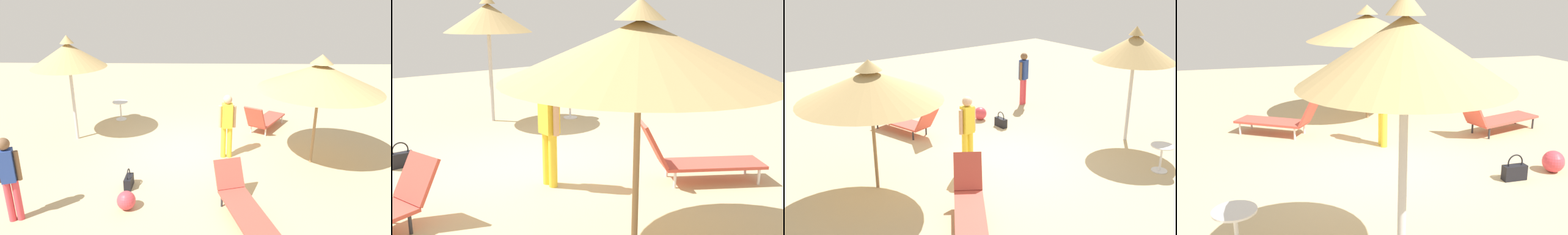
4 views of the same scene
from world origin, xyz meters
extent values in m
cube|color=tan|center=(0.00, 0.00, -0.05)|extent=(24.00, 24.00, 0.10)
cylinder|color=olive|center=(3.05, -0.53, 1.08)|extent=(0.07, 0.07, 2.16)
cone|color=tan|center=(3.05, -0.53, 2.21)|extent=(2.89, 2.89, 0.62)
cone|color=tan|center=(3.05, -0.53, 2.62)|extent=(0.52, 0.52, 0.22)
cylinder|color=#B2B2B7|center=(-3.34, 0.87, 1.22)|extent=(0.09, 0.09, 2.45)
cone|color=tan|center=(-3.34, 0.87, 2.44)|extent=(2.03, 2.03, 0.65)
cube|color=#CC4C3F|center=(2.34, 1.83, 0.28)|extent=(1.31, 1.62, 0.05)
cylinder|color=silver|center=(2.50, 2.51, 0.13)|extent=(0.04, 0.04, 0.25)
cylinder|color=silver|center=(2.89, 2.26, 0.13)|extent=(0.04, 0.04, 0.25)
cylinder|color=silver|center=(1.79, 1.41, 0.13)|extent=(0.04, 0.04, 0.25)
cylinder|color=silver|center=(2.18, 1.16, 0.13)|extent=(0.04, 0.04, 0.25)
cube|color=#CC4C3F|center=(1.82, 1.03, 0.63)|extent=(0.68, 0.63, 0.68)
cylinder|color=#2D2D33|center=(1.18, -2.42, 0.12)|extent=(0.04, 0.04, 0.25)
cube|color=#CC4C3F|center=(0.86, -2.21, 0.56)|extent=(0.66, 0.50, 0.56)
cylinder|color=yellow|center=(1.01, -0.26, 0.41)|extent=(0.13, 0.13, 0.83)
cylinder|color=yellow|center=(0.85, -0.27, 0.41)|extent=(0.13, 0.13, 0.83)
cube|color=yellow|center=(0.93, -0.27, 1.14)|extent=(0.27, 0.23, 0.62)
sphere|color=tan|center=(0.93, -0.27, 1.56)|extent=(0.22, 0.22, 0.22)
cylinder|color=tan|center=(1.11, -0.26, 1.11)|extent=(0.09, 0.09, 0.57)
cylinder|color=tan|center=(0.75, -0.27, 1.11)|extent=(0.09, 0.09, 0.57)
cube|color=black|center=(-1.31, -1.84, 0.13)|extent=(0.16, 0.40, 0.25)
torus|color=black|center=(-1.31, -1.84, 0.30)|extent=(0.03, 0.28, 0.28)
cylinder|color=silver|center=(-2.41, 2.51, 0.61)|extent=(0.50, 0.50, 0.02)
cylinder|color=silver|center=(-2.41, 2.51, 0.30)|extent=(0.05, 0.05, 0.60)
cylinder|color=silver|center=(-2.41, 2.51, 0.01)|extent=(0.35, 0.35, 0.02)
camera|label=1|loc=(0.32, -8.86, 4.17)|focal=33.36mm
camera|label=2|loc=(6.25, -3.68, 2.60)|focal=40.26mm
camera|label=3|loc=(6.50, 7.82, 4.64)|focal=42.92mm
camera|label=4|loc=(-7.09, 2.25, 2.92)|focal=40.21mm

